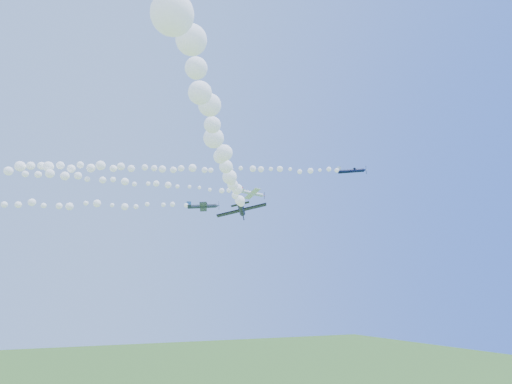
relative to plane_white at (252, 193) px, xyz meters
name	(u,v)px	position (x,y,z in m)	size (l,w,h in m)	color
plane_white	(252,193)	(0.00, 0.00, 0.00)	(7.56, 7.87, 3.02)	white
smoke_trail_white	(76,177)	(-43.36, 1.28, -0.28)	(82.19, 5.12, 3.16)	white
plane_navy	(352,171)	(17.26, -20.53, 2.78)	(7.34, 7.67, 2.55)	#0C1437
smoke_trail_navy	(183,168)	(-20.73, -6.47, 2.55)	(71.99, 28.36, 2.91)	white
plane_grey	(203,206)	(-18.51, -16.34, -8.21)	(6.94, 7.35, 1.87)	#313948
smoke_trail_grey	(9,204)	(-55.15, -4.46, -8.63)	(69.44, 24.24, 3.16)	white
plane_black	(241,209)	(-18.04, -36.29, -12.44)	(8.22, 7.85, 2.71)	black
smoke_trail_black	(206,92)	(-36.74, -74.85, -12.69)	(36.96, 73.06, 3.25)	white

